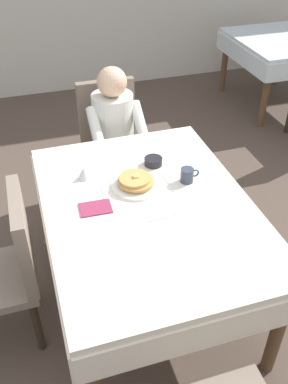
{
  "coord_description": "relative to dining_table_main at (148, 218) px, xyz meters",
  "views": [
    {
      "loc": [
        -0.55,
        -1.69,
        2.18
      ],
      "look_at": [
        -0.01,
        0.05,
        0.79
      ],
      "focal_mm": 39.92,
      "sensor_mm": 36.0,
      "label": 1
    }
  ],
  "objects": [
    {
      "name": "dining_table_main",
      "position": [
        0.0,
        0.0,
        0.0
      ],
      "size": [
        1.12,
        1.52,
        0.74
      ],
      "color": "silver",
      "rests_on": "ground"
    },
    {
      "name": "background_table_far",
      "position": [
        2.19,
        2.26,
        -0.03
      ],
      "size": [
        0.92,
        1.12,
        0.74
      ],
      "color": "silver",
      "rests_on": "ground"
    },
    {
      "name": "chair_diner",
      "position": [
        0.06,
        1.17,
        -0.12
      ],
      "size": [
        0.44,
        0.45,
        0.93
      ],
      "rotation": [
        0.0,
        0.0,
        3.14
      ],
      "color": "#7A6B5B",
      "rests_on": "ground"
    },
    {
      "name": "knife_right_of_plate",
      "position": [
        0.17,
        0.16,
        0.09
      ],
      "size": [
        0.02,
        0.2,
        0.0
      ],
      "primitive_type": "cube",
      "rotation": [
        0.0,
        0.0,
        1.6
      ],
      "color": "silver",
      "rests_on": "dining_table_main"
    },
    {
      "name": "breakfast_stack",
      "position": [
        -0.02,
        0.18,
        0.13
      ],
      "size": [
        0.21,
        0.21,
        0.06
      ],
      "color": "tan",
      "rests_on": "plate_breakfast"
    },
    {
      "name": "spoon_near_edge",
      "position": [
        0.03,
        -0.12,
        0.09
      ],
      "size": [
        0.15,
        0.02,
        0.0
      ],
      "primitive_type": "cube",
      "rotation": [
        0.0,
        0.0,
        0.06
      ],
      "color": "silver",
      "rests_on": "dining_table_main"
    },
    {
      "name": "fork_left_of_plate",
      "position": [
        -0.21,
        0.16,
        0.09
      ],
      "size": [
        0.03,
        0.18,
        0.0
      ],
      "primitive_type": "cube",
      "rotation": [
        0.0,
        0.0,
        1.47
      ],
      "color": "silver",
      "rests_on": "dining_table_main"
    },
    {
      "name": "syrup_pitcher",
      "position": [
        -0.28,
        0.35,
        0.13
      ],
      "size": [
        0.08,
        0.08,
        0.07
      ],
      "color": "silver",
      "rests_on": "dining_table_main"
    },
    {
      "name": "ground_plane",
      "position": [
        0.0,
        0.0,
        -0.65
      ],
      "size": [
        14.0,
        14.0,
        0.0
      ],
      "primitive_type": "plane",
      "color": "brown"
    },
    {
      "name": "cup_coffee",
      "position": [
        0.28,
        0.14,
        0.13
      ],
      "size": [
        0.11,
        0.08,
        0.08
      ],
      "color": "#333D4C",
      "rests_on": "dining_table_main"
    },
    {
      "name": "bowl_butter",
      "position": [
        0.15,
        0.37,
        0.11
      ],
      "size": [
        0.11,
        0.11,
        0.04
      ],
      "primitive_type": "cylinder",
      "color": "black",
      "rests_on": "dining_table_main"
    },
    {
      "name": "plate_breakfast",
      "position": [
        -0.02,
        0.18,
        0.1
      ],
      "size": [
        0.28,
        0.28,
        0.02
      ],
      "primitive_type": "cylinder",
      "color": "white",
      "rests_on": "dining_table_main"
    },
    {
      "name": "napkin_folded",
      "position": [
        -0.28,
        0.05,
        0.09
      ],
      "size": [
        0.18,
        0.13,
        0.01
      ],
      "primitive_type": "cube",
      "rotation": [
        0.0,
        0.0,
        -0.04
      ],
      "color": "#8C2D4C",
      "rests_on": "dining_table_main"
    },
    {
      "name": "chair_left_side",
      "position": [
        -0.77,
        0.0,
        -0.12
      ],
      "size": [
        0.45,
        0.44,
        0.93
      ],
      "rotation": [
        0.0,
        0.0,
        1.57
      ],
      "color": "#7A6B5B",
      "rests_on": "ground"
    },
    {
      "name": "diner_person",
      "position": [
        0.06,
        1.01,
        0.02
      ],
      "size": [
        0.4,
        0.43,
        1.12
      ],
      "rotation": [
        0.0,
        0.0,
        3.14
      ],
      "color": "silver",
      "rests_on": "ground"
    }
  ]
}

